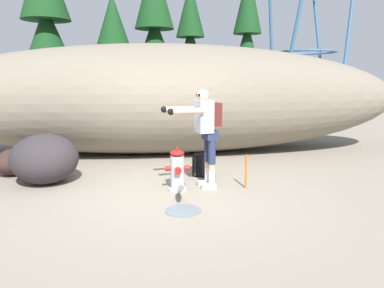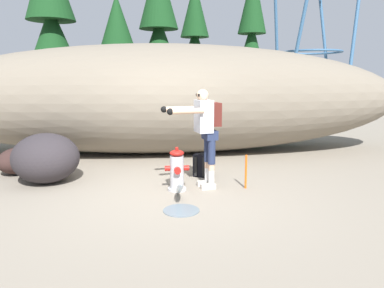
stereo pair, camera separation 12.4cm
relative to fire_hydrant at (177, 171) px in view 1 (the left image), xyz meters
name	(u,v)px [view 1 (the left image)]	position (x,y,z in m)	size (l,w,h in m)	color
ground_plane	(174,194)	(-0.07, -0.16, -0.37)	(56.00, 56.00, 0.04)	gray
dirt_embankment	(164,99)	(-0.07, 3.31, 1.03)	(12.49, 3.20, 2.75)	#756B5B
fire_hydrant	(177,171)	(0.00, 0.00, 0.00)	(0.42, 0.37, 0.75)	#B2B2B7
hydrant_water_jet	(181,195)	(0.00, -0.69, -0.20)	(0.53, 1.11, 0.47)	silver
utility_worker	(205,126)	(0.49, 0.10, 0.75)	(1.03, 0.64, 1.72)	beige
spare_backpack	(201,165)	(0.54, 0.85, -0.13)	(0.36, 0.35, 0.47)	black
boulder_large	(45,159)	(-2.37, 0.75, 0.11)	(1.23, 1.20, 0.91)	#2E2A2D
boulder_mid	(17,161)	(-3.10, 1.47, -0.08)	(0.93, 0.76, 0.53)	#34221F
pine_tree_far_left	(47,34)	(-3.98, 7.92, 3.10)	(2.65, 2.65, 6.73)	#47331E
pine_tree_left	(114,58)	(-1.66, 7.79, 2.28)	(1.94, 1.94, 4.89)	#47331E
pine_tree_center	(155,41)	(-0.15, 8.74, 2.98)	(2.36, 2.36, 6.51)	#47331E
pine_tree_right	(190,47)	(1.41, 10.00, 2.88)	(1.90, 1.90, 6.00)	#47331E
pine_tree_far_right	(247,45)	(3.72, 9.28, 2.93)	(1.81, 1.81, 6.39)	#47331E
survey_stake	(246,171)	(1.20, -0.01, -0.05)	(0.04, 0.04, 0.60)	#E55914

